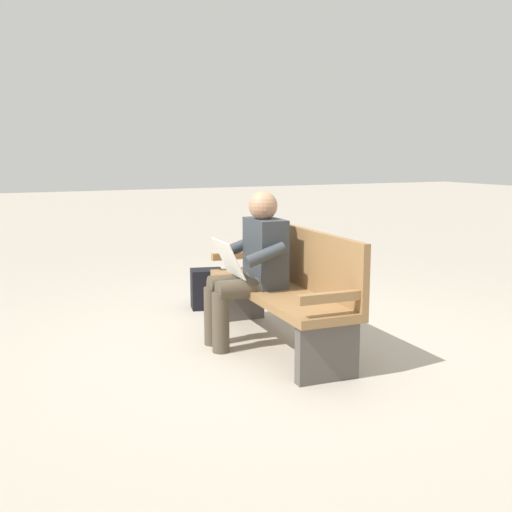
# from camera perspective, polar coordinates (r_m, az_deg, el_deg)

# --- Properties ---
(ground_plane) EXTENTS (40.00, 40.00, 0.00)m
(ground_plane) POSITION_cam_1_polar(r_m,az_deg,el_deg) (4.77, 1.95, -8.29)
(ground_plane) COLOR #A89E8E
(bench_near) EXTENTS (1.83, 0.59, 0.90)m
(bench_near) POSITION_cam_1_polar(r_m,az_deg,el_deg) (4.68, 2.77, -2.83)
(bench_near) COLOR olive
(bench_near) RESTS_ON ground
(person_seated) EXTENTS (0.59, 0.59, 1.18)m
(person_seated) POSITION_cam_1_polar(r_m,az_deg,el_deg) (4.66, -0.40, -0.75)
(person_seated) COLOR #33383D
(person_seated) RESTS_ON ground
(backpack) EXTENTS (0.32, 0.34, 0.37)m
(backpack) POSITION_cam_1_polar(r_m,az_deg,el_deg) (5.86, -4.60, -3.06)
(backpack) COLOR black
(backpack) RESTS_ON ground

